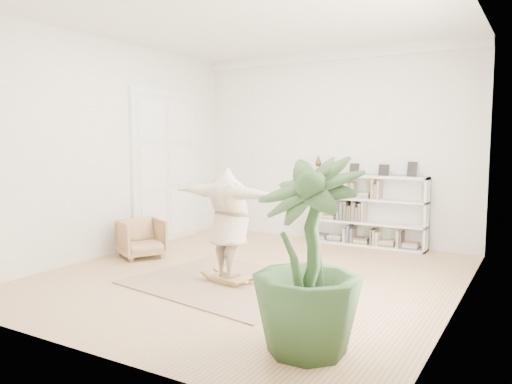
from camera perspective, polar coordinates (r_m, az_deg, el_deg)
floor at (r=7.26m, az=-0.43°, el=-9.53°), size 6.00×6.00×0.00m
room_shell at (r=9.76m, az=8.73°, el=15.16°), size 6.00×6.00×6.00m
doors at (r=9.65m, az=-10.34°, el=2.67°), size 0.09×1.78×2.92m
bookshelf at (r=9.36m, az=12.41°, el=-2.17°), size 2.20×0.35×1.64m
armchair at (r=8.51m, az=-12.97°, el=-5.18°), size 0.93×0.92×0.63m
rug at (r=6.88m, az=-3.05°, el=-10.32°), size 2.78×2.37×0.02m
rocker_board at (r=6.87m, az=-3.06°, el=-9.82°), size 0.60×0.42×0.12m
person at (r=6.69m, az=-3.09°, el=-3.20°), size 1.86×0.77×1.47m
houseplant at (r=4.55m, az=5.92°, el=-7.31°), size 1.22×1.22×1.80m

